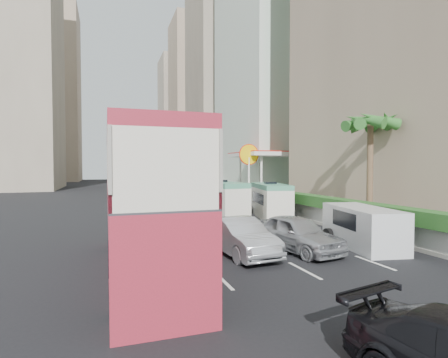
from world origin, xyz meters
name	(u,v)px	position (x,y,z in m)	size (l,w,h in m)	color
ground_plane	(287,257)	(0.00, 0.00, 0.00)	(200.00, 200.00, 0.00)	black
double_decker_bus	(143,202)	(-6.00, 0.00, 2.53)	(2.50, 11.00, 5.06)	#A62638
car_silver_lane_a	(239,255)	(-1.82, 0.94, 0.00)	(1.69, 4.83, 1.59)	#AFB1B6
car_silver_lane_b	(296,251)	(0.85, 0.70, 0.00)	(1.93, 4.81, 1.64)	#AFB1B6
van_asset	(212,212)	(1.23, 15.34, 0.00)	(2.13, 4.63, 1.29)	silver
minibus_near	(220,199)	(0.97, 12.16, 1.34)	(2.02, 6.06, 2.68)	silver
minibus_far	(270,201)	(4.46, 10.71, 1.27)	(1.91, 5.74, 2.54)	silver
panel_van_near	(362,227)	(4.31, 0.48, 0.95)	(1.90, 4.75, 1.90)	silver
panel_van_far	(230,196)	(4.22, 19.03, 0.92)	(1.85, 4.62, 1.85)	silver
sidewalk	(251,198)	(9.00, 25.00, 0.09)	(6.00, 120.00, 0.18)	#99968C
kerb_wall	(271,203)	(6.20, 14.00, 0.68)	(0.30, 44.00, 1.00)	silver
hedge	(272,194)	(6.20, 14.00, 1.53)	(1.10, 44.00, 0.70)	#2D6626
palm_tree	(370,174)	(7.80, 4.00, 3.38)	(0.36, 0.36, 6.40)	brown
shell_station	(266,176)	(10.00, 23.00, 2.75)	(6.50, 8.00, 5.50)	silver
tower_mid	(230,68)	(18.00, 58.00, 25.00)	(16.00, 16.00, 50.00)	tan
tower_far_a	(197,102)	(17.00, 82.00, 22.00)	(14.00, 14.00, 44.00)	tan
tower_far_b	(181,119)	(17.00, 104.00, 20.00)	(14.00, 14.00, 40.00)	tan
tower_left_a	(0,34)	(-24.00, 55.00, 26.00)	(18.00, 18.00, 52.00)	tan
tower_left_b	(47,94)	(-22.00, 90.00, 23.00)	(16.00, 16.00, 46.00)	tan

